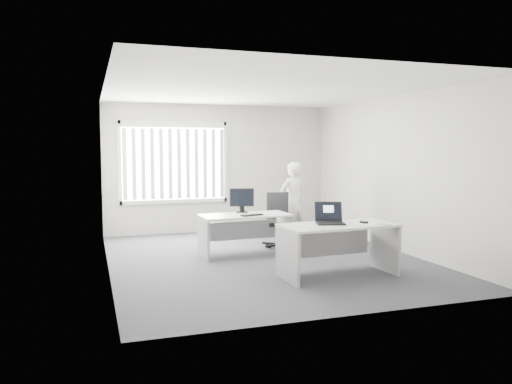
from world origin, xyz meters
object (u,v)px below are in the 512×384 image
object	(u,v)px
monitor	(242,200)
desk_near	(338,239)
desk_far	(245,226)
office_chair	(279,229)
laptop	(330,213)
person	(292,202)

from	to	relation	value
monitor	desk_near	bearing A→B (deg)	-54.78
desk_near	desk_far	world-z (taller)	desk_near
office_chair	desk_near	bearing A→B (deg)	-79.20
laptop	desk_far	bearing A→B (deg)	129.07
office_chair	person	xyz separation A→B (m)	(0.45, 0.42, 0.47)
office_chair	monitor	bearing A→B (deg)	-151.52
desk_near	monitor	xyz separation A→B (m)	(-0.81, 2.11, 0.38)
desk_near	laptop	bearing A→B (deg)	154.27
desk_near	monitor	world-z (taller)	monitor
laptop	monitor	distance (m)	2.18
desk_far	monitor	size ratio (longest dim) A/B	3.64
desk_near	desk_far	distance (m)	2.01
desk_far	office_chair	bearing A→B (deg)	30.59
office_chair	laptop	distance (m)	2.40
desk_near	person	size ratio (longest dim) A/B	1.08
person	office_chair	bearing A→B (deg)	25.59
desk_far	laptop	size ratio (longest dim) A/B	3.94
desk_near	person	bearing A→B (deg)	77.77
person	laptop	world-z (taller)	person
desk_near	desk_far	bearing A→B (deg)	111.61
office_chair	desk_far	bearing A→B (deg)	-136.27
office_chair	monitor	distance (m)	1.05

